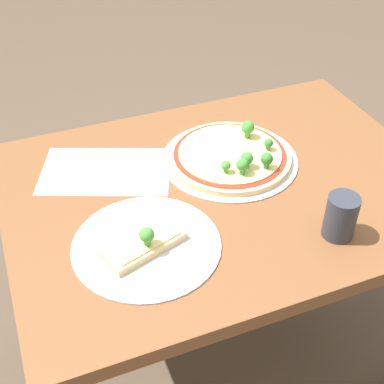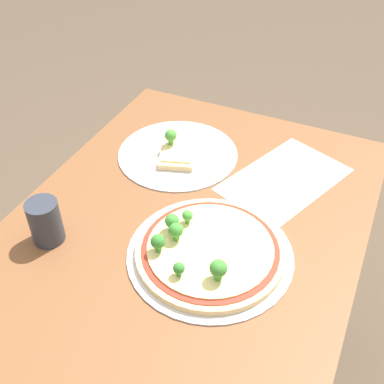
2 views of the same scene
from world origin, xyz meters
name	(u,v)px [view 1 (image 1 of 2)]	position (x,y,z in m)	size (l,w,h in m)	color
ground_plane	(216,357)	(0.00, 0.00, 0.00)	(8.00, 8.00, 0.00)	brown
dining_table	(222,219)	(0.00, 0.00, 0.59)	(1.01, 0.74, 0.70)	brown
pizza_tray_whole	(231,156)	(0.05, 0.08, 0.71)	(0.34, 0.34, 0.07)	silver
pizza_tray_slice	(145,244)	(-0.23, -0.13, 0.71)	(0.31, 0.31, 0.07)	silver
drinking_cup	(341,217)	(0.15, -0.24, 0.75)	(0.07, 0.07, 0.10)	#2D333D
paper_menu	(106,171)	(-0.24, 0.15, 0.70)	(0.31, 0.19, 0.00)	white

